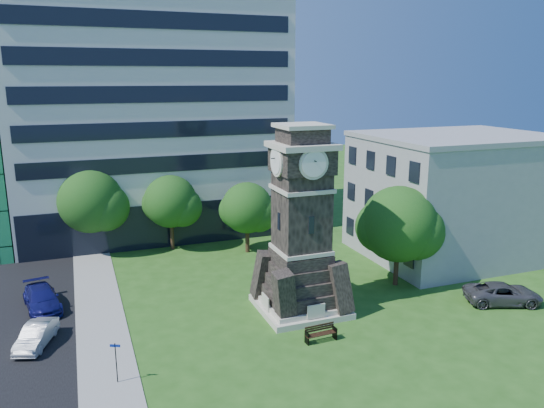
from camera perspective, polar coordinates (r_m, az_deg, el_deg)
name	(u,v)px	position (r m, az deg, el deg)	size (l,w,h in m)	color
ground	(268,330)	(33.22, -0.42, -13.35)	(160.00, 160.00, 0.00)	#255217
sidewalk	(101,319)	(36.08, -17.95, -11.73)	(3.00, 70.00, 0.06)	gray
clock_tower	(301,233)	(34.04, 3.15, -3.12)	(5.40, 5.40, 12.22)	beige
office_tall	(145,85)	(54.13, -13.50, 12.29)	(26.20, 15.11, 28.60)	silver
office_low	(455,195)	(47.87, 19.06, 0.92)	(15.20, 12.20, 10.40)	#989A9D
car_street_mid	(36,335)	(33.98, -24.02, -12.78)	(1.33, 3.80, 1.25)	#AAADB2
car_street_north	(42,299)	(38.75, -23.51, -9.34)	(1.98, 4.88, 1.42)	navy
car_east_lot	(503,293)	(39.68, 23.60, -8.81)	(2.34, 5.08, 1.41)	#48474C
park_bench	(320,333)	(31.84, 5.24, -13.61)	(1.91, 0.51, 0.99)	black
street_sign	(116,358)	(28.52, -16.44, -15.64)	(0.53, 0.05, 2.20)	black
tree_nw	(92,203)	(47.87, -18.82, 0.11)	(6.07, 5.52, 7.48)	#332114
tree_nc	(171,203)	(47.38, -10.77, 0.07)	(5.11, 4.64, 6.71)	#332114
tree_ne	(248,210)	(45.90, -2.63, -0.60)	(4.90, 4.45, 6.24)	#332114
tree_east	(399,226)	(39.46, 13.54, -2.36)	(6.09, 5.54, 7.44)	#332114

